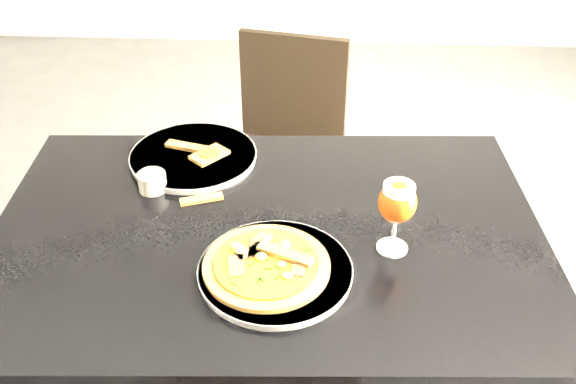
# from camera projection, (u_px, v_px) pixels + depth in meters

# --- Properties ---
(dining_table) EXTENTS (1.24, 0.86, 0.75)m
(dining_table) POSITION_uv_depth(u_px,v_px,m) (268.00, 259.00, 1.45)
(dining_table) COLOR black
(dining_table) RESTS_ON ground
(chair_far) EXTENTS (0.46, 0.46, 0.84)m
(chair_far) POSITION_uv_depth(u_px,v_px,m) (285.00, 151.00, 2.21)
(chair_far) COLOR black
(chair_far) RESTS_ON ground
(plate_main) EXTENTS (0.39, 0.39, 0.02)m
(plate_main) POSITION_uv_depth(u_px,v_px,m) (275.00, 271.00, 1.27)
(plate_main) COLOR silver
(plate_main) RESTS_ON dining_table
(pizza) EXTENTS (0.25, 0.25, 0.03)m
(pizza) POSITION_uv_depth(u_px,v_px,m) (267.00, 265.00, 1.26)
(pizza) COLOR brown
(pizza) RESTS_ON plate_main
(plate_second) EXTENTS (0.32, 0.32, 0.02)m
(plate_second) POSITION_uv_depth(u_px,v_px,m) (193.00, 156.00, 1.62)
(plate_second) COLOR silver
(plate_second) RESTS_ON dining_table
(crust_scraps) EXTENTS (0.17, 0.12, 0.01)m
(crust_scraps) POSITION_uv_depth(u_px,v_px,m) (202.00, 152.00, 1.62)
(crust_scraps) COLOR brown
(crust_scraps) RESTS_ON plate_second
(loose_crust) EXTENTS (0.10, 0.05, 0.01)m
(loose_crust) POSITION_uv_depth(u_px,v_px,m) (202.00, 199.00, 1.48)
(loose_crust) COLOR brown
(loose_crust) RESTS_ON dining_table
(sauce_cup) EXTENTS (0.07, 0.07, 0.04)m
(sauce_cup) POSITION_uv_depth(u_px,v_px,m) (152.00, 181.00, 1.51)
(sauce_cup) COLOR beige
(sauce_cup) RESTS_ON dining_table
(beer_glass) EXTENTS (0.08, 0.08, 0.16)m
(beer_glass) POSITION_uv_depth(u_px,v_px,m) (397.00, 203.00, 1.27)
(beer_glass) COLOR white
(beer_glass) RESTS_ON dining_table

